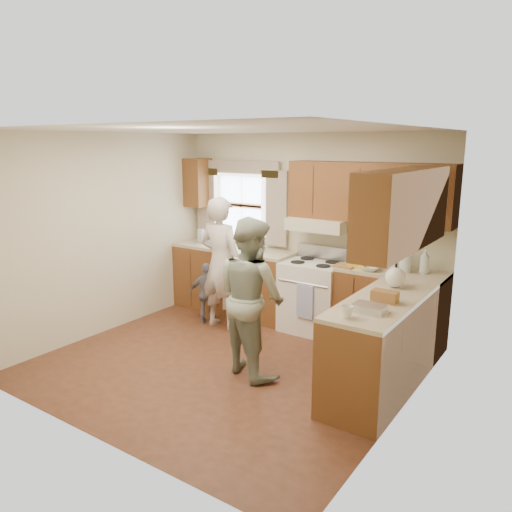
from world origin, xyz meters
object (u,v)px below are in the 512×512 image
Objects in this scene: stove at (314,295)px; child at (207,293)px; woman_left at (221,263)px; woman_right at (251,296)px.

stove is 1.42m from child.
woman_left is (-1.05, -0.59, 0.39)m from stove.
woman_right is 1.62m from child.
stove is 0.65× the size of woman_right.
woman_right is at bearing 141.33° from woman_left.
woman_right is (1.07, -0.86, -0.03)m from woman_left.
stove is at bearing 171.00° from child.
stove is 1.29× the size of child.
woman_left reaches higher than woman_right.
woman_right reaches higher than child.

